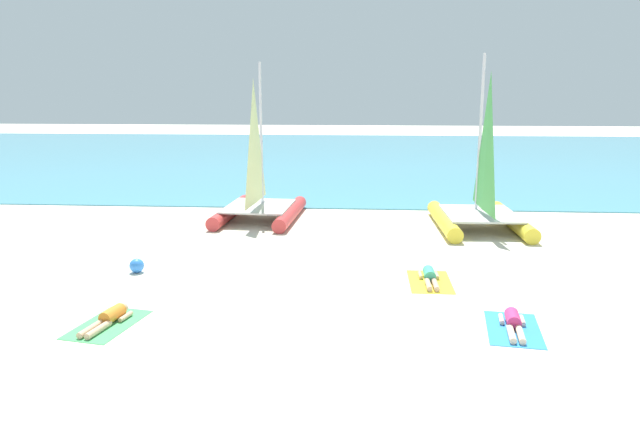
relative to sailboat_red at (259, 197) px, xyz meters
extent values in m
plane|color=beige|center=(2.67, 0.39, -0.89)|extent=(120.00, 120.00, 0.00)
cube|color=#4C9EB7|center=(2.67, 22.25, -0.87)|extent=(120.00, 40.00, 0.05)
cylinder|color=#CC3838|center=(-1.19, 0.22, -0.63)|extent=(0.80, 4.62, 0.53)
cylinder|color=#CC3838|center=(1.21, 0.07, -0.63)|extent=(0.80, 4.62, 0.53)
cube|color=silver|center=(0.00, -0.08, -0.34)|extent=(2.58, 3.09, 0.07)
cylinder|color=silver|center=(0.04, 0.58, 2.37)|extent=(0.11, 0.11, 5.48)
pyramid|color=#EAEA99|center=(-0.03, -0.50, 2.21)|extent=(0.21, 2.41, 4.60)
cylinder|color=yellow|center=(6.99, -0.80, -0.62)|extent=(0.67, 4.80, 0.55)
cylinder|color=yellow|center=(9.49, -0.74, -0.62)|extent=(0.67, 4.80, 0.55)
cube|color=silver|center=(8.24, -1.00, -0.31)|extent=(2.59, 3.13, 0.07)
cylinder|color=silver|center=(8.23, -0.32, 2.50)|extent=(0.11, 0.11, 5.70)
pyramid|color=#4CA54C|center=(8.26, -1.44, 2.33)|extent=(0.13, 2.51, 4.79)
cube|color=#4CB266|center=(-1.52, -10.53, -0.89)|extent=(1.43, 2.07, 0.01)
cylinder|color=orange|center=(-1.48, -10.33, -0.73)|extent=(0.41, 0.66, 0.30)
sphere|color=#D8AD84|center=(-1.41, -9.93, -0.73)|extent=(0.22, 0.22, 0.22)
cylinder|color=#D8AD84|center=(-1.69, -10.95, -0.81)|extent=(0.28, 0.79, 0.14)
cylinder|color=#D8AD84|center=(-1.51, -10.98, -0.81)|extent=(0.28, 0.79, 0.14)
cylinder|color=#D8AD84|center=(-1.67, -10.14, -0.82)|extent=(0.18, 0.46, 0.10)
cylinder|color=#D8AD84|center=(-1.24, -10.22, -0.82)|extent=(0.18, 0.46, 0.10)
cube|color=yellow|center=(5.78, -7.13, -0.89)|extent=(1.12, 1.91, 0.01)
cylinder|color=#3FB28C|center=(5.79, -6.93, -0.73)|extent=(0.31, 0.62, 0.30)
sphere|color=#D8AD84|center=(5.79, -6.52, -0.73)|extent=(0.22, 0.22, 0.22)
cylinder|color=#D8AD84|center=(5.69, -7.58, -0.81)|extent=(0.15, 0.78, 0.14)
cylinder|color=#D8AD84|center=(5.87, -7.58, -0.81)|extent=(0.15, 0.78, 0.14)
cylinder|color=#D8AD84|center=(5.57, -6.77, -0.82)|extent=(0.10, 0.45, 0.10)
cylinder|color=#D8AD84|center=(6.01, -6.78, -0.82)|extent=(0.10, 0.45, 0.10)
cube|color=#338CD8|center=(7.20, -10.17, -0.89)|extent=(1.35, 2.03, 0.01)
cylinder|color=#D83372|center=(7.23, -9.97, -0.73)|extent=(0.38, 0.66, 0.30)
sphere|color=beige|center=(7.29, -9.56, -0.73)|extent=(0.22, 0.22, 0.22)
cylinder|color=beige|center=(7.05, -10.60, -0.81)|extent=(0.25, 0.79, 0.14)
cylinder|color=beige|center=(7.23, -10.62, -0.81)|extent=(0.25, 0.79, 0.14)
cylinder|color=beige|center=(7.03, -9.78, -0.82)|extent=(0.16, 0.46, 0.10)
cylinder|color=beige|center=(7.47, -9.84, -0.82)|extent=(0.16, 0.46, 0.10)
sphere|color=#337FE5|center=(-2.26, -6.88, -0.69)|extent=(0.40, 0.40, 0.40)
camera|label=1|loc=(3.91, -22.13, 4.12)|focal=33.00mm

